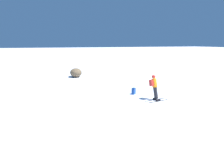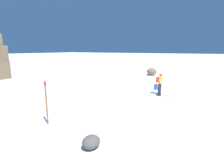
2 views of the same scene
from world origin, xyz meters
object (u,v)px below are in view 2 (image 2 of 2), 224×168
at_px(spare_backpack, 156,87).
at_px(trail_marker, 46,101).
at_px(exposed_boulder_0, 91,142).
at_px(skier, 160,83).
at_px(exposed_boulder_1, 152,72).

xyz_separation_m(spare_backpack, trail_marker, (-10.29, 2.42, 0.96)).
height_order(exposed_boulder_0, trail_marker, trail_marker).
relative_size(exposed_boulder_0, trail_marker, 0.34).
relative_size(spare_backpack, exposed_boulder_0, 0.66).
distance_m(spare_backpack, trail_marker, 10.62).
bearing_deg(skier, trail_marker, 153.59).
distance_m(exposed_boulder_0, exposed_boulder_1, 20.04).
bearing_deg(exposed_boulder_1, exposed_boulder_0, -168.55).
bearing_deg(trail_marker, exposed_boulder_1, 2.41).
height_order(skier, exposed_boulder_1, skier).
relative_size(exposed_boulder_1, trail_marker, 0.72).
height_order(exposed_boulder_1, trail_marker, trail_marker).
height_order(spare_backpack, exposed_boulder_0, spare_backpack).
distance_m(spare_backpack, exposed_boulder_1, 9.30).
bearing_deg(exposed_boulder_1, trail_marker, -177.59).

